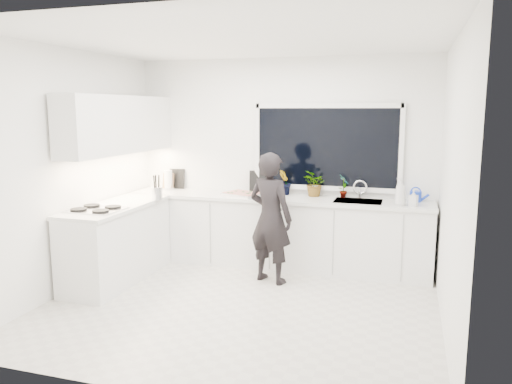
% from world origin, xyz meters
% --- Properties ---
extents(floor, '(4.00, 3.50, 0.02)m').
position_xyz_m(floor, '(0.00, 0.00, -0.01)').
color(floor, beige).
rests_on(floor, ground).
extents(wall_back, '(4.00, 0.02, 2.70)m').
position_xyz_m(wall_back, '(0.00, 1.76, 1.35)').
color(wall_back, white).
rests_on(wall_back, ground).
extents(wall_left, '(0.02, 3.50, 2.70)m').
position_xyz_m(wall_left, '(-2.01, 0.00, 1.35)').
color(wall_left, white).
rests_on(wall_left, ground).
extents(wall_right, '(0.02, 3.50, 2.70)m').
position_xyz_m(wall_right, '(2.01, 0.00, 1.35)').
color(wall_right, white).
rests_on(wall_right, ground).
extents(ceiling, '(4.00, 3.50, 0.02)m').
position_xyz_m(ceiling, '(0.00, 0.00, 2.71)').
color(ceiling, white).
rests_on(ceiling, wall_back).
extents(window, '(1.80, 0.02, 1.00)m').
position_xyz_m(window, '(0.60, 1.73, 1.55)').
color(window, black).
rests_on(window, wall_back).
extents(base_cabinets_back, '(3.92, 0.58, 0.88)m').
position_xyz_m(base_cabinets_back, '(0.00, 1.45, 0.44)').
color(base_cabinets_back, white).
rests_on(base_cabinets_back, floor).
extents(base_cabinets_left, '(0.58, 1.60, 0.88)m').
position_xyz_m(base_cabinets_left, '(-1.67, 0.35, 0.44)').
color(base_cabinets_left, white).
rests_on(base_cabinets_left, floor).
extents(countertop_back, '(3.94, 0.62, 0.04)m').
position_xyz_m(countertop_back, '(0.00, 1.44, 0.90)').
color(countertop_back, silver).
rests_on(countertop_back, base_cabinets_back).
extents(countertop_left, '(0.62, 1.60, 0.04)m').
position_xyz_m(countertop_left, '(-1.67, 0.35, 0.90)').
color(countertop_left, silver).
rests_on(countertop_left, base_cabinets_left).
extents(upper_cabinets, '(0.34, 2.10, 0.70)m').
position_xyz_m(upper_cabinets, '(-1.79, 0.70, 1.85)').
color(upper_cabinets, white).
rests_on(upper_cabinets, wall_left).
extents(sink, '(0.58, 0.42, 0.14)m').
position_xyz_m(sink, '(1.05, 1.45, 0.87)').
color(sink, silver).
rests_on(sink, countertop_back).
extents(faucet, '(0.03, 0.03, 0.22)m').
position_xyz_m(faucet, '(1.05, 1.65, 1.03)').
color(faucet, silver).
rests_on(faucet, countertop_back).
extents(stovetop, '(0.56, 0.48, 0.03)m').
position_xyz_m(stovetop, '(-1.69, -0.00, 0.94)').
color(stovetop, black).
rests_on(stovetop, countertop_left).
extents(person, '(0.65, 0.53, 1.55)m').
position_xyz_m(person, '(0.10, 0.83, 0.77)').
color(person, black).
rests_on(person, floor).
extents(pizza_tray, '(0.58, 0.51, 0.03)m').
position_xyz_m(pizza_tray, '(-0.44, 1.42, 0.94)').
color(pizza_tray, silver).
rests_on(pizza_tray, countertop_back).
extents(pizza, '(0.53, 0.46, 0.01)m').
position_xyz_m(pizza, '(-0.44, 1.42, 0.95)').
color(pizza, '#B72F18').
rests_on(pizza, pizza_tray).
extents(watering_can, '(0.17, 0.17, 0.13)m').
position_xyz_m(watering_can, '(1.72, 1.61, 0.98)').
color(watering_can, '#1537C5').
rests_on(watering_can, countertop_back).
extents(paper_towel_roll, '(0.13, 0.13, 0.26)m').
position_xyz_m(paper_towel_roll, '(-1.58, 1.55, 1.05)').
color(paper_towel_roll, white).
rests_on(paper_towel_roll, countertop_back).
extents(knife_block, '(0.14, 0.12, 0.22)m').
position_xyz_m(knife_block, '(-1.60, 1.59, 1.03)').
color(knife_block, olive).
rests_on(knife_block, countertop_back).
extents(utensil_crock, '(0.16, 0.16, 0.16)m').
position_xyz_m(utensil_crock, '(-1.36, 0.80, 1.00)').
color(utensil_crock, '#BABBBF').
rests_on(utensil_crock, countertop_left).
extents(picture_frame_large, '(0.22, 0.05, 0.28)m').
position_xyz_m(picture_frame_large, '(-1.52, 1.69, 1.06)').
color(picture_frame_large, black).
rests_on(picture_frame_large, countertop_back).
extents(picture_frame_small, '(0.25, 0.08, 0.30)m').
position_xyz_m(picture_frame_small, '(-0.30, 1.69, 1.07)').
color(picture_frame_small, black).
rests_on(picture_frame_small, countertop_back).
extents(herb_plants, '(0.91, 0.40, 0.34)m').
position_xyz_m(herb_plants, '(0.44, 1.61, 1.09)').
color(herb_plants, '#26662D').
rests_on(herb_plants, countertop_back).
extents(soap_bottles, '(0.29, 0.18, 0.33)m').
position_xyz_m(soap_bottles, '(1.58, 1.30, 1.07)').
color(soap_bottles, '#D8BF66').
rests_on(soap_bottles, countertop_back).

